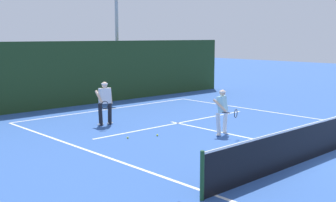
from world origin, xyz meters
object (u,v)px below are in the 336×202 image
object	(u,v)px
tennis_ball_extra	(128,138)
tennis_ball	(157,135)
player_near	(222,110)
player_far	(105,101)
light_pole	(117,18)

from	to	relation	value
tennis_ball_extra	tennis_ball	bearing A→B (deg)	-22.54
player_near	player_far	world-z (taller)	player_far
player_far	tennis_ball	size ratio (longest dim) A/B	25.00
player_near	light_pole	distance (m)	10.88
tennis_ball_extra	light_pole	bearing A→B (deg)	55.44
light_pole	tennis_ball	bearing A→B (deg)	-118.67
tennis_ball	tennis_ball_extra	bearing A→B (deg)	157.46
player_near	light_pole	world-z (taller)	light_pole
tennis_ball_extra	light_pole	world-z (taller)	light_pole
tennis_ball	player_near	bearing A→B (deg)	-35.14
light_pole	player_near	bearing A→B (deg)	-106.16
tennis_ball	tennis_ball_extra	xyz separation A→B (m)	(-0.95, 0.40, 0.00)
player_far	light_pole	size ratio (longest dim) A/B	0.24
tennis_ball	tennis_ball_extra	size ratio (longest dim) A/B	1.00
player_far	tennis_ball_extra	xyz separation A→B (m)	(-0.74, -2.35, -0.88)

